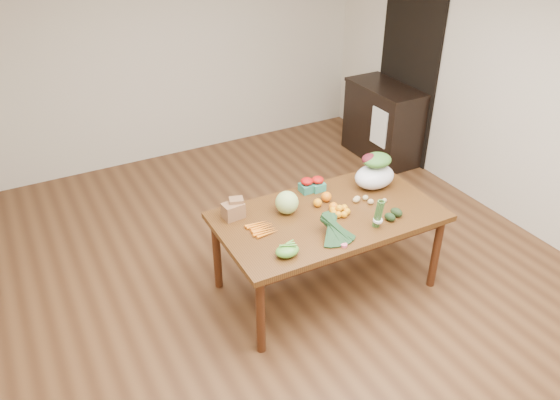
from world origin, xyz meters
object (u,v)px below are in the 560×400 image
paper_bag (233,209)px  mandarin_cluster (339,210)px  cabbage (287,202)px  salad_bag (375,172)px  dining_table (327,251)px  kale_bunch (337,231)px  asparagus_bundle (378,214)px  cabinet (383,122)px

paper_bag → mandarin_cluster: size_ratio=1.23×
cabbage → mandarin_cluster: cabbage is taller
salad_bag → dining_table: bearing=-162.3°
paper_bag → kale_bunch: bearing=-49.4°
kale_bunch → salad_bag: 0.91m
dining_table → paper_bag: bearing=156.1°
dining_table → paper_bag: size_ratio=8.26×
asparagus_bundle → salad_bag: bearing=56.6°
dining_table → cabinet: size_ratio=1.80×
mandarin_cluster → salad_bag: (0.52, 0.24, 0.10)m
dining_table → mandarin_cluster: mandarin_cluster is taller
paper_bag → salad_bag: size_ratio=0.59×
kale_bunch → asparagus_bundle: asparagus_bundle is taller
dining_table → asparagus_bundle: size_ratio=7.33×
kale_bunch → asparagus_bundle: 0.38m
cabinet → asparagus_bundle: bearing=-129.0°
dining_table → kale_bunch: bearing=-112.2°
paper_bag → salad_bag: (1.30, -0.13, 0.07)m
cabinet → paper_bag: bearing=-150.8°
cabinet → mandarin_cluster: cabinet is taller
cabinet → kale_bunch: cabinet is taller
cabbage → asparagus_bundle: bearing=-45.4°
cabbage → mandarin_cluster: size_ratio=1.06×
paper_bag → mandarin_cluster: paper_bag is taller
cabbage → cabinet: bearing=35.8°
cabbage → kale_bunch: (0.15, -0.52, -0.02)m
cabinet → paper_bag: size_ratio=4.60×
cabinet → salad_bag: 2.21m
mandarin_cluster → asparagus_bundle: 0.35m
dining_table → kale_bunch: kale_bunch is taller
asparagus_bundle → salad_bag: (0.36, 0.53, 0.02)m
kale_bunch → salad_bag: salad_bag is taller
cabinet → asparagus_bundle: 2.84m
cabbage → asparagus_bundle: (0.52, -0.53, 0.03)m
cabinet → salad_bag: (-1.40, -1.65, 0.42)m
kale_bunch → asparagus_bundle: size_ratio=1.60×
dining_table → mandarin_cluster: bearing=-31.0°
mandarin_cluster → dining_table: bearing=148.1°
paper_bag → cabbage: size_ratio=1.16×
cabbage → salad_bag: 0.89m
paper_bag → asparagus_bundle: size_ratio=0.89×
paper_bag → salad_bag: bearing=-5.9°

